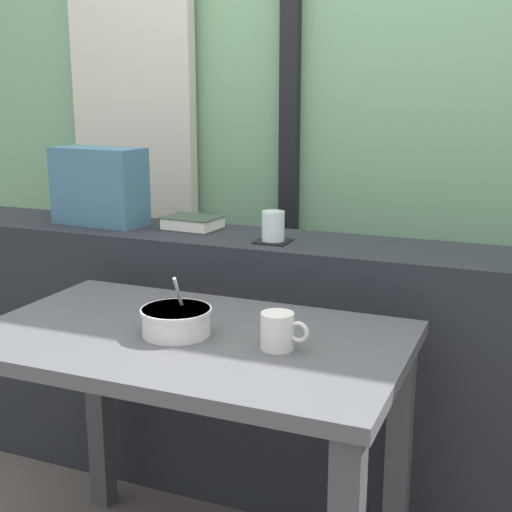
% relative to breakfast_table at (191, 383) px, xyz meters
% --- Properties ---
extents(outdoor_backdrop, '(4.80, 0.08, 2.80)m').
position_rel_breakfast_table_xyz_m(outdoor_backdrop, '(-0.03, 1.24, 0.80)').
color(outdoor_backdrop, '#7AAD7F').
rests_on(outdoor_backdrop, ground).
extents(curtain_left_panel, '(0.56, 0.06, 2.50)m').
position_rel_breakfast_table_xyz_m(curtain_left_panel, '(-0.85, 1.14, 0.65)').
color(curtain_left_panel, beige).
rests_on(curtain_left_panel, ground).
extents(window_divider_post, '(0.07, 0.05, 2.60)m').
position_rel_breakfast_table_xyz_m(window_divider_post, '(-0.17, 1.17, 0.70)').
color(window_divider_post, black).
rests_on(window_divider_post, ground).
extents(dark_console_ledge, '(2.80, 0.33, 0.85)m').
position_rel_breakfast_table_xyz_m(dark_console_ledge, '(-0.03, 0.56, -0.17)').
color(dark_console_ledge, '#23262B').
rests_on(dark_console_ledge, ground).
extents(breakfast_table, '(1.04, 0.63, 0.73)m').
position_rel_breakfast_table_xyz_m(breakfast_table, '(0.00, 0.00, 0.00)').
color(breakfast_table, '#414145').
rests_on(breakfast_table, ground).
extents(coaster_square, '(0.10, 0.10, 0.00)m').
position_rel_breakfast_table_xyz_m(coaster_square, '(0.02, 0.51, 0.26)').
color(coaster_square, black).
rests_on(coaster_square, dark_console_ledge).
extents(juice_glass, '(0.07, 0.07, 0.09)m').
position_rel_breakfast_table_xyz_m(juice_glass, '(0.02, 0.51, 0.30)').
color(juice_glass, white).
rests_on(juice_glass, coaster_square).
extents(closed_book, '(0.19, 0.15, 0.04)m').
position_rel_breakfast_table_xyz_m(closed_book, '(-0.30, 0.60, 0.27)').
color(closed_book, '#334233').
rests_on(closed_book, dark_console_ledge).
extents(throw_pillow, '(0.33, 0.17, 0.26)m').
position_rel_breakfast_table_xyz_m(throw_pillow, '(-0.63, 0.56, 0.38)').
color(throw_pillow, '#426B84').
rests_on(throw_pillow, dark_console_ledge).
extents(soup_bowl, '(0.17, 0.17, 0.15)m').
position_rel_breakfast_table_xyz_m(soup_bowl, '(-0.02, -0.02, 0.16)').
color(soup_bowl, silver).
rests_on(soup_bowl, breakfast_table).
extents(ceramic_mug, '(0.11, 0.08, 0.08)m').
position_rel_breakfast_table_xyz_m(ceramic_mug, '(0.23, -0.01, 0.17)').
color(ceramic_mug, silver).
rests_on(ceramic_mug, breakfast_table).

